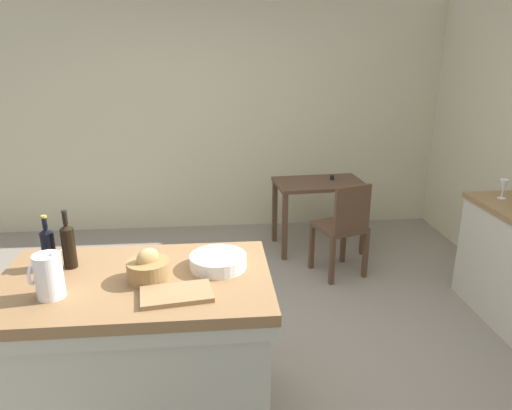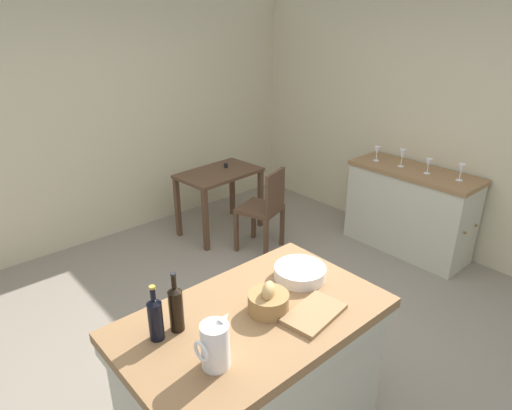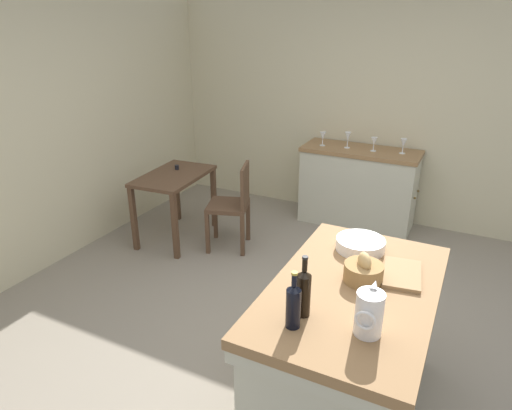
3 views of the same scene
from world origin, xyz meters
name	(u,v)px [view 3 (image 3 of 3)]	position (x,y,z in m)	size (l,w,h in m)	color
ground_plane	(292,337)	(0.00, 0.00, 0.00)	(6.76, 6.76, 0.00)	gray
wall_back	(26,133)	(0.00, 2.60, 1.30)	(5.32, 0.12, 2.60)	beige
wall_right	(384,109)	(2.60, 0.00, 1.30)	(0.12, 5.20, 2.60)	beige
island_table	(349,347)	(-0.49, -0.54, 0.48)	(1.42, 0.86, 0.90)	olive
side_cabinet	(358,187)	(2.26, 0.14, 0.45)	(0.52, 1.30, 0.90)	olive
writing_desk	(174,185)	(1.02, 1.79, 0.61)	(0.94, 0.62, 0.78)	#513826
wooden_chair	(233,203)	(1.10, 1.12, 0.49)	(0.51, 0.51, 0.91)	#513826
pitcher	(369,313)	(-0.86, -0.70, 1.01)	(0.17, 0.13, 0.26)	white
wash_bowl	(360,244)	(-0.05, -0.46, 0.93)	(0.31, 0.31, 0.07)	white
bread_basket	(364,271)	(-0.41, -0.57, 0.96)	(0.22, 0.22, 0.17)	olive
cutting_board	(402,274)	(-0.26, -0.75, 0.91)	(0.34, 0.21, 0.02)	#99754C
wine_bottle_dark	(304,292)	(-0.85, -0.38, 1.03)	(0.07, 0.07, 0.33)	black
wine_bottle_amber	(293,305)	(-0.96, -0.37, 1.02)	(0.07, 0.07, 0.30)	black
wine_glass_far_left	(403,143)	(2.29, -0.30, 1.01)	(0.07, 0.07, 0.16)	white
wine_glass_left	(374,142)	(2.24, 0.00, 1.00)	(0.07, 0.07, 0.15)	white
wine_glass_middle	(348,137)	(2.24, 0.29, 1.02)	(0.07, 0.07, 0.18)	white
wine_glass_right	(323,136)	(2.21, 0.57, 1.00)	(0.07, 0.07, 0.16)	white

